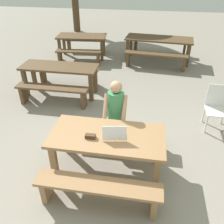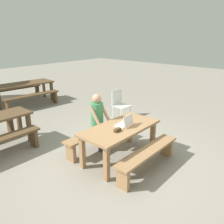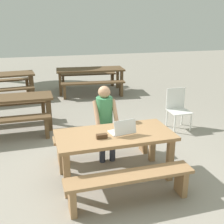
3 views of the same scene
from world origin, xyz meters
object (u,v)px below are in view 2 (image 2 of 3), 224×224
(laptop, at_px, (125,123))
(plastic_chair, at_px, (120,103))
(picnic_table_front, at_px, (120,132))
(person_seated, at_px, (98,118))
(small_pouch, at_px, (117,130))
(picnic_table_rear, at_px, (23,86))

(laptop, xyz_separation_m, plastic_chair, (1.82, 1.62, -0.32))
(laptop, bearing_deg, picnic_table_front, -24.93)
(plastic_chair, bearing_deg, laptop, -137.00)
(laptop, height_order, person_seated, person_seated)
(laptop, xyz_separation_m, small_pouch, (-0.34, -0.08, -0.03))
(person_seated, height_order, plastic_chair, person_seated)
(picnic_table_front, height_order, small_pouch, small_pouch)
(picnic_table_rear, bearing_deg, plastic_chair, -67.14)
(picnic_table_front, relative_size, person_seated, 1.35)
(picnic_table_front, bearing_deg, laptop, -15.38)
(person_seated, bearing_deg, plastic_chair, 26.35)
(small_pouch, bearing_deg, picnic_table_front, 26.82)
(picnic_table_front, xyz_separation_m, person_seated, (0.02, 0.65, 0.12))
(picnic_table_rear, bearing_deg, small_pouch, -95.04)
(small_pouch, xyz_separation_m, person_seated, (0.25, 0.76, -0.02))
(picnic_table_front, xyz_separation_m, small_pouch, (-0.23, -0.11, 0.14))
(laptop, distance_m, picnic_table_rear, 5.37)
(laptop, bearing_deg, small_pouch, 4.34)
(picnic_table_front, distance_m, person_seated, 0.66)
(laptop, xyz_separation_m, person_seated, (-0.09, 0.68, -0.04))
(small_pouch, xyz_separation_m, plastic_chair, (2.16, 1.71, -0.29))
(small_pouch, height_order, person_seated, person_seated)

